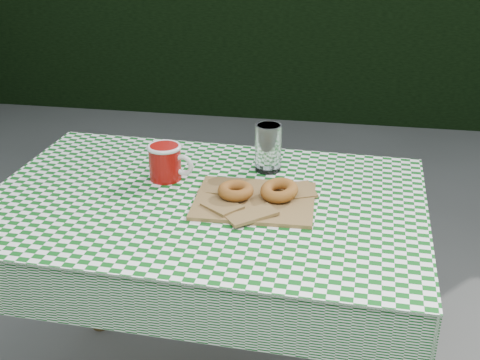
{
  "coord_description": "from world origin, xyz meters",
  "views": [
    {
      "loc": [
        0.18,
        -1.36,
        1.49
      ],
      "look_at": [
        -0.08,
        0.12,
        0.79
      ],
      "focal_mm": 46.08,
      "sensor_mm": 36.0,
      "label": 1
    }
  ],
  "objects_px": {
    "table": "(207,315)",
    "coffee_mug": "(165,162)",
    "paper_bag": "(255,200)",
    "drinking_glass": "(268,148)"
  },
  "relations": [
    {
      "from": "table",
      "to": "paper_bag",
      "type": "height_order",
      "value": "paper_bag"
    },
    {
      "from": "paper_bag",
      "to": "drinking_glass",
      "type": "relative_size",
      "value": 2.24
    },
    {
      "from": "paper_bag",
      "to": "coffee_mug",
      "type": "relative_size",
      "value": 1.73
    },
    {
      "from": "table",
      "to": "coffee_mug",
      "type": "height_order",
      "value": "coffee_mug"
    },
    {
      "from": "paper_bag",
      "to": "drinking_glass",
      "type": "xyz_separation_m",
      "value": [
        0.01,
        0.22,
        0.06
      ]
    },
    {
      "from": "table",
      "to": "paper_bag",
      "type": "xyz_separation_m",
      "value": [
        0.14,
        -0.0,
        0.39
      ]
    },
    {
      "from": "coffee_mug",
      "to": "paper_bag",
      "type": "bearing_deg",
      "value": -9.72
    },
    {
      "from": "table",
      "to": "coffee_mug",
      "type": "bearing_deg",
      "value": 144.98
    },
    {
      "from": "paper_bag",
      "to": "coffee_mug",
      "type": "distance_m",
      "value": 0.29
    },
    {
      "from": "table",
      "to": "drinking_glass",
      "type": "height_order",
      "value": "drinking_glass"
    }
  ]
}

